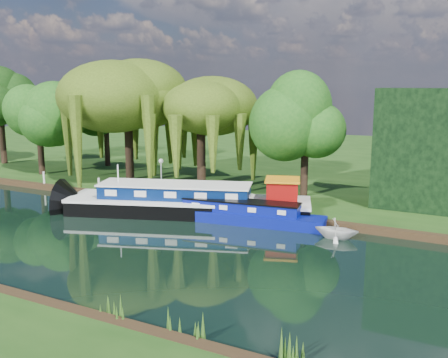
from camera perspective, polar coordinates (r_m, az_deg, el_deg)
The scene contains 14 objects.
ground at distance 32.07m, azimuth -18.63°, elevation -5.55°, with size 120.00×120.00×0.00m, color black.
far_bank at distance 60.11m, azimuth 5.31°, elevation 2.71°, with size 120.00×52.00×0.45m, color #17380F.
dutch_barge at distance 33.81m, azimuth -3.88°, elevation -2.65°, with size 16.65×8.89×3.45m.
narrowboat at distance 31.89m, azimuth 1.92°, elevation -4.02°, with size 10.87×3.23×1.56m.
white_cruiser at distance 29.53m, azimuth 12.69°, elevation -6.65°, with size 2.13×2.47×1.30m, color silver.
willow_left at distance 42.35m, azimuth -10.99°, elevation 9.07°, with size 8.15×8.15×9.77m.
willow_right at distance 39.77m, azimuth -2.66°, elevation 7.32°, with size 6.56×6.56×7.99m.
tree_far_left at distance 48.73m, azimuth -20.48°, elevation 7.04°, with size 5.07×5.07×8.17m.
tree_far_mid at distance 51.87m, azimuth -13.39°, elevation 7.35°, with size 4.73×4.73×7.74m.
tree_far_right at distance 36.97m, azimuth 9.34°, elevation 6.31°, with size 4.83×4.83×7.91m.
conifer_hedge at distance 35.51m, azimuth 21.74°, elevation 3.15°, with size 6.00×3.00×8.00m, color black.
lamppost at distance 39.01m, azimuth -7.20°, elevation 1.46°, with size 0.36×0.36×2.56m.
mooring_posts at distance 38.21m, azimuth -10.17°, elevation -1.07°, with size 19.16×0.16×1.00m.
reeds_near at distance 22.24m, azimuth -20.44°, elevation -11.53°, with size 33.70×1.50×1.10m.
Camera 1 is at (22.52, -21.07, 8.80)m, focal length 40.00 mm.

